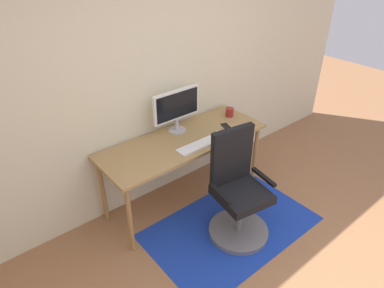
# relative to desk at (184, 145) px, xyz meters

# --- Properties ---
(wall_back) EXTENTS (6.00, 0.10, 2.60)m
(wall_back) POSITION_rel_desk_xyz_m (-0.07, 0.39, 0.60)
(wall_back) COLOR beige
(wall_back) RESTS_ON ground
(area_rug) EXTENTS (1.66, 1.05, 0.01)m
(area_rug) POSITION_rel_desk_xyz_m (0.09, -0.63, -0.70)
(area_rug) COLOR #1837A3
(area_rug) RESTS_ON ground
(desk) EXTENTS (1.75, 0.64, 0.77)m
(desk) POSITION_rel_desk_xyz_m (0.00, 0.00, 0.00)
(desk) COLOR #A17F4C
(desk) RESTS_ON ground
(monitor) EXTENTS (0.54, 0.18, 0.45)m
(monitor) POSITION_rel_desk_xyz_m (0.05, 0.18, 0.34)
(monitor) COLOR #B2B2B7
(monitor) RESTS_ON desk
(keyboard) EXTENTS (0.43, 0.13, 0.02)m
(keyboard) POSITION_rel_desk_xyz_m (0.01, -0.19, 0.08)
(keyboard) COLOR white
(keyboard) RESTS_ON desk
(computer_mouse) EXTENTS (0.06, 0.10, 0.03)m
(computer_mouse) POSITION_rel_desk_xyz_m (0.34, -0.16, 0.09)
(computer_mouse) COLOR white
(computer_mouse) RESTS_ON desk
(coffee_cup) EXTENTS (0.09, 0.09, 0.10)m
(coffee_cup) POSITION_rel_desk_xyz_m (0.71, 0.08, 0.12)
(coffee_cup) COLOR maroon
(coffee_cup) RESTS_ON desk
(cell_phone) EXTENTS (0.11, 0.15, 0.01)m
(cell_phone) POSITION_rel_desk_xyz_m (0.51, -0.08, 0.08)
(cell_phone) COLOR black
(cell_phone) RESTS_ON desk
(office_chair) EXTENTS (0.58, 0.58, 1.08)m
(office_chair) POSITION_rel_desk_xyz_m (0.10, -0.68, -0.29)
(office_chair) COLOR slate
(office_chair) RESTS_ON ground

